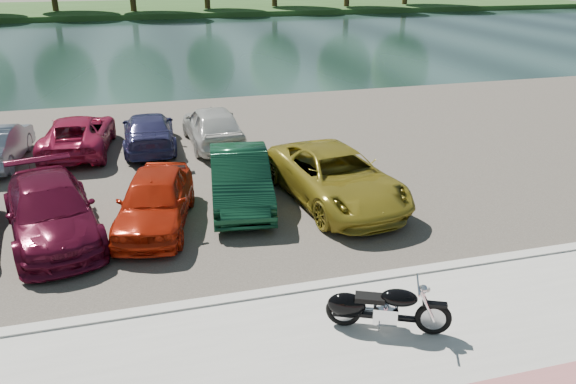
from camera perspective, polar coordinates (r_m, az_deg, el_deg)
name	(u,v)px	position (r m, az deg, el deg)	size (l,w,h in m)	color
ground	(374,344)	(10.85, 8.70, -14.98)	(200.00, 200.00, 0.00)	#595447
promenade	(398,378)	(10.13, 11.07, -18.02)	(60.00, 6.00, 0.10)	#B2B1A8
kerb	(337,284)	(12.32, 4.98, -9.31)	(60.00, 0.30, 0.14)	#B2B1A8
parking_lot	(251,155)	(20.22, -3.76, 3.75)	(60.00, 18.00, 0.04)	#443F37
river	(178,44)	(48.35, -11.07, 14.55)	(120.00, 40.00, 0.00)	#182C27
far_bank	(156,8)	(80.08, -13.22, 17.72)	(120.00, 24.00, 0.60)	#234418
motorcycle	(376,307)	(10.80, 8.97, -11.51)	(2.19, 1.18, 1.05)	black
car_3	(51,211)	(15.16, -22.95, -1.78)	(2.02, 4.96, 1.44)	#500B21
car_4	(155,200)	(14.96, -13.36, -0.81)	(1.72, 4.27, 1.46)	#B8230C
car_5	(240,178)	(15.99, -4.90, 1.44)	(1.61, 4.63, 1.53)	#0F3A23
car_6	(336,177)	(16.07, 4.89, 1.55)	(2.53, 5.48, 1.52)	olive
car_10	(78,134)	(21.67, -20.53, 5.55)	(2.21, 4.79, 1.33)	#A51B40
car_11	(149,131)	(21.30, -13.96, 6.02)	(1.84, 4.52, 1.31)	navy
car_12	(213,125)	(21.18, -7.68, 6.71)	(1.81, 4.50, 1.53)	silver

